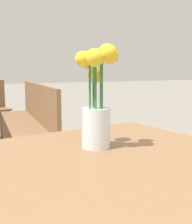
% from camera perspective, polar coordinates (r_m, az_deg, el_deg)
% --- Properties ---
extents(table_front, '(0.94, 0.87, 0.74)m').
position_cam_1_polar(table_front, '(0.88, 1.96, -16.07)').
color(table_front, brown).
rests_on(table_front, ground_plane).
extents(flower_vase, '(0.15, 0.15, 0.33)m').
position_cam_1_polar(flower_vase, '(0.91, 0.07, 1.39)').
color(flower_vase, silver).
rests_on(flower_vase, table_front).
extents(bench_middle, '(0.52, 1.77, 0.85)m').
position_cam_1_polar(bench_middle, '(3.08, -13.07, -1.57)').
color(bench_middle, brown).
rests_on(bench_middle, ground_plane).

